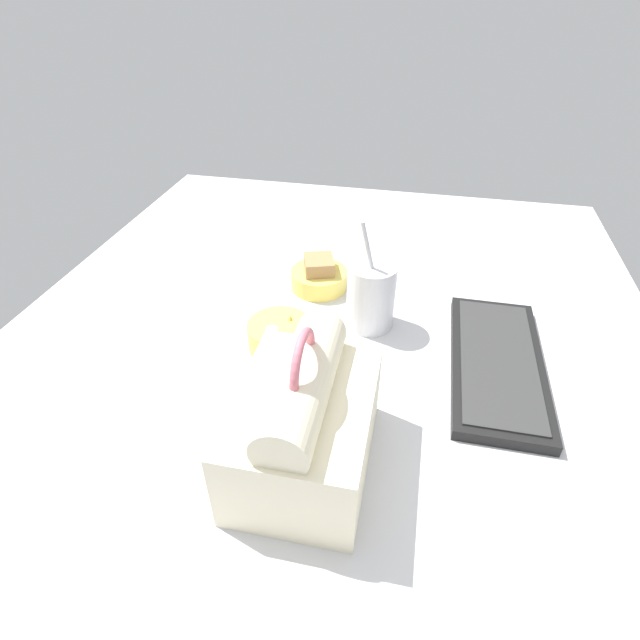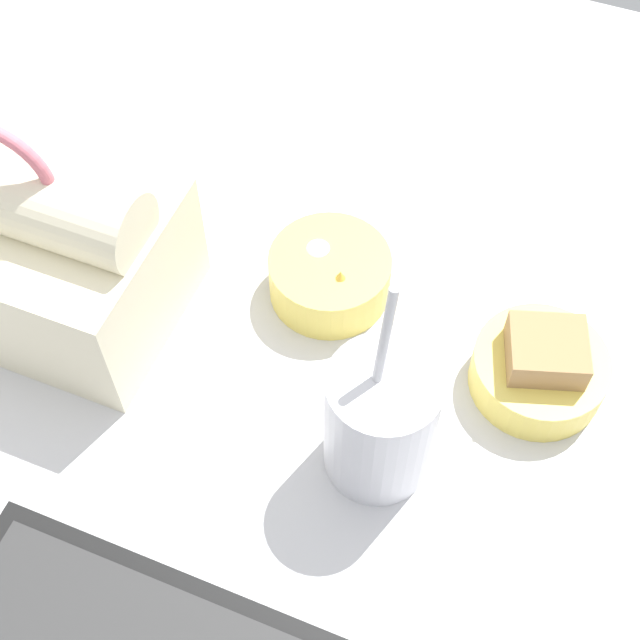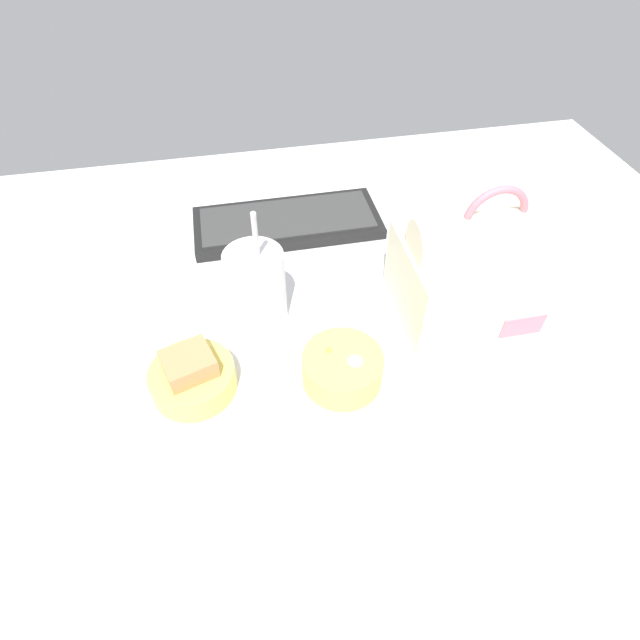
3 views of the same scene
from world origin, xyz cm
name	(u,v)px [view 2 (image 2 of 3)]	position (x,y,z in cm)	size (l,w,h in cm)	color
desk_surface	(298,363)	(0.00, 0.00, 1.00)	(140.00, 110.00, 2.00)	silver
lunch_bag	(36,245)	(21.47, 2.15, 9.11)	(21.70, 15.84, 20.22)	#EFE5C1
soup_cup	(380,421)	(-9.06, 6.14, 8.01)	(8.06, 8.06, 19.22)	silver
bento_bowl_sandwich	(540,368)	(-18.70, -4.76, 4.33)	(10.67, 10.67, 6.25)	#EFD65B
bento_bowl_snacks	(332,276)	(-0.22, -7.12, 4.32)	(10.32, 10.32, 5.22)	#EFD65B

